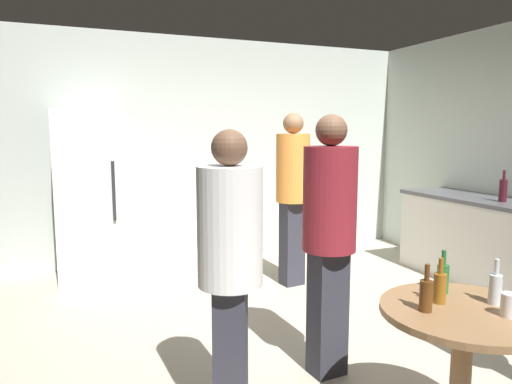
# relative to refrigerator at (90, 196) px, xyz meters

# --- Properties ---
(ground_plane) EXTENTS (5.20, 5.20, 0.10)m
(ground_plane) POSITION_rel_refrigerator_xyz_m (1.47, -2.20, -0.95)
(ground_plane) COLOR #B2A893
(wall_back) EXTENTS (5.32, 0.06, 2.70)m
(wall_back) POSITION_rel_refrigerator_xyz_m (1.47, 0.43, 0.45)
(wall_back) COLOR beige
(wall_back) RESTS_ON ground_plane
(refrigerator) EXTENTS (0.70, 0.68, 1.80)m
(refrigerator) POSITION_rel_refrigerator_xyz_m (0.00, 0.00, 0.00)
(refrigerator) COLOR white
(refrigerator) RESTS_ON ground_plane
(kitchen_counter) EXTENTS (0.64, 2.08, 0.90)m
(kitchen_counter) POSITION_rel_refrigerator_xyz_m (3.75, -1.78, -0.45)
(kitchen_counter) COLOR beige
(kitchen_counter) RESTS_ON ground_plane
(wine_bottle_on_counter) EXTENTS (0.08, 0.08, 0.31)m
(wine_bottle_on_counter) POSITION_rel_refrigerator_xyz_m (3.72, -1.90, 0.12)
(wine_bottle_on_counter) COLOR #3F141E
(wine_bottle_on_counter) RESTS_ON kitchen_counter
(foreground_table) EXTENTS (0.80, 0.80, 0.73)m
(foreground_table) POSITION_rel_refrigerator_xyz_m (1.54, -3.54, -0.27)
(foreground_table) COLOR olive
(foreground_table) RESTS_ON ground_plane
(beer_bottle_amber) EXTENTS (0.06, 0.06, 0.23)m
(beer_bottle_amber) POSITION_rel_refrigerator_xyz_m (1.48, -3.43, -0.08)
(beer_bottle_amber) COLOR #8C5919
(beer_bottle_amber) RESTS_ON foreground_table
(beer_bottle_brown) EXTENTS (0.06, 0.06, 0.23)m
(beer_bottle_brown) POSITION_rel_refrigerator_xyz_m (1.34, -3.49, -0.08)
(beer_bottle_brown) COLOR #593314
(beer_bottle_brown) RESTS_ON foreground_table
(beer_bottle_green) EXTENTS (0.06, 0.06, 0.23)m
(beer_bottle_green) POSITION_rel_refrigerator_xyz_m (1.61, -3.32, -0.08)
(beer_bottle_green) COLOR #26662D
(beer_bottle_green) RESTS_ON foreground_table
(beer_bottle_clear) EXTENTS (0.06, 0.06, 0.23)m
(beer_bottle_clear) POSITION_rel_refrigerator_xyz_m (1.73, -3.55, -0.08)
(beer_bottle_clear) COLOR silver
(beer_bottle_clear) RESTS_ON foreground_table
(plastic_cup_white) EXTENTS (0.08, 0.08, 0.11)m
(plastic_cup_white) POSITION_rel_refrigerator_xyz_m (1.66, -3.69, -0.11)
(plastic_cup_white) COLOR white
(plastic_cup_white) RESTS_ON foreground_table
(person_in_white_shirt) EXTENTS (0.45, 0.45, 1.60)m
(person_in_white_shirt) POSITION_rel_refrigerator_xyz_m (0.56, -2.93, 0.03)
(person_in_white_shirt) COLOR #2D2D38
(person_in_white_shirt) RESTS_ON ground_plane
(person_in_orange_shirt) EXTENTS (0.38, 0.38, 1.77)m
(person_in_orange_shirt) POSITION_rel_refrigerator_xyz_m (1.90, -0.95, 0.14)
(person_in_orange_shirt) COLOR #2D2D38
(person_in_orange_shirt) RESTS_ON ground_plane
(person_in_maroon_shirt) EXTENTS (0.37, 0.37, 1.69)m
(person_in_maroon_shirt) POSITION_rel_refrigerator_xyz_m (1.31, -2.65, 0.09)
(person_in_maroon_shirt) COLOR #2D2D38
(person_in_maroon_shirt) RESTS_ON ground_plane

